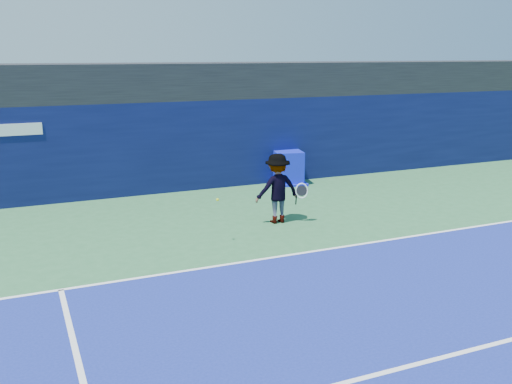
# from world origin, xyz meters

# --- Properties ---
(ground) EXTENTS (80.00, 80.00, 0.00)m
(ground) POSITION_xyz_m (0.00, 0.00, 0.00)
(ground) COLOR #2D653A
(ground) RESTS_ON ground
(baseline) EXTENTS (24.00, 0.10, 0.01)m
(baseline) POSITION_xyz_m (0.00, 3.00, 0.01)
(baseline) COLOR white
(baseline) RESTS_ON ground
(service_line) EXTENTS (24.00, 0.10, 0.01)m
(service_line) POSITION_xyz_m (0.00, -2.00, 0.01)
(service_line) COLOR white
(service_line) RESTS_ON ground
(stadium_band) EXTENTS (36.00, 3.00, 1.20)m
(stadium_band) POSITION_xyz_m (0.00, 11.50, 3.60)
(stadium_band) COLOR black
(stadium_band) RESTS_ON back_wall_assembly
(back_wall_assembly) EXTENTS (36.00, 1.03, 3.00)m
(back_wall_assembly) POSITION_xyz_m (-0.00, 10.50, 1.50)
(back_wall_assembly) COLOR #0B103E
(back_wall_assembly) RESTS_ON ground
(equipment_cart) EXTENTS (1.45, 1.45, 1.17)m
(equipment_cart) POSITION_xyz_m (3.30, 9.72, 0.53)
(equipment_cart) COLOR #0D16C0
(equipment_cart) RESTS_ON ground
(tennis_player) EXTENTS (1.39, 0.76, 1.91)m
(tennis_player) POSITION_xyz_m (0.90, 5.52, 0.95)
(tennis_player) COLOR white
(tennis_player) RESTS_ON ground
(tennis_ball) EXTENTS (0.07, 0.07, 0.07)m
(tennis_ball) POSITION_xyz_m (-1.20, 4.46, 1.10)
(tennis_ball) COLOR #C2D017
(tennis_ball) RESTS_ON ground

